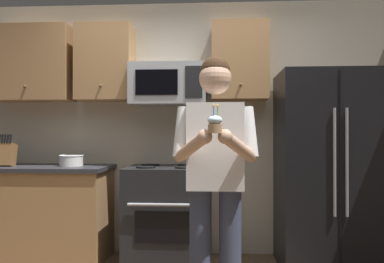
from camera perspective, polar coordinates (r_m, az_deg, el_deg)
The scene contains 10 objects.
wall_back at distance 4.15m, azimuth -0.88°, elevation 0.56°, with size 4.40×0.10×2.60m, color #B7AD99.
oven_range at distance 3.85m, azimuth -3.62°, elevation -11.91°, with size 0.76×0.70×0.93m.
microwave at distance 3.93m, azimuth -3.39°, elevation 6.76°, with size 0.74×0.41×0.40m.
refrigerator at distance 3.86m, azimuth 19.08°, elevation -5.30°, with size 0.90×0.75×1.80m.
cabinet_row_upper at distance 4.12m, azimuth -11.38°, elevation 9.66°, with size 2.78×0.36×0.76m.
counter_left at distance 4.24m, azimuth -21.64°, elevation -10.83°, with size 1.44×0.66×0.92m.
knife_block at distance 4.25m, azimuth -25.29°, elevation -2.99°, with size 0.16×0.15×0.32m.
bowl_large_white at distance 4.05m, azimuth -17.06°, elevation -3.98°, with size 0.23×0.23×0.11m.
person at distance 2.67m, azimuth 3.39°, elevation -5.48°, with size 0.60×0.48×1.76m.
cupcake at distance 2.33m, azimuth 3.34°, elevation 1.11°, with size 0.09×0.09×0.17m.
Camera 1 is at (0.33, -2.39, 1.23)m, focal length 36.89 mm.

